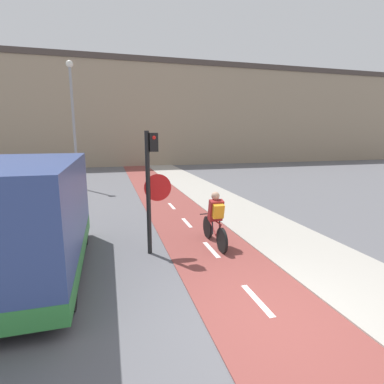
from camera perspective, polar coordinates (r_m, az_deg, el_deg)
The scene contains 8 objects.
ground_plane at distance 5.48m, azimuth 14.90°, elevation -22.03°, with size 120.00×120.00×0.00m, color #5B5B60.
bike_lane at distance 5.49m, azimuth 14.84°, elevation -21.89°, with size 2.24×60.00×0.02m.
sidewalk_strip at distance 6.83m, azimuth 32.68°, elevation -16.27°, with size 2.40×60.00×0.05m.
building_row_background at distance 31.51m, azimuth -11.49°, elevation 14.34°, with size 60.00×5.20×9.96m.
traffic_light_pole at distance 7.32m, azimuth -7.73°, elevation 2.44°, with size 0.67×0.25×3.04m.
street_lamp_far at distance 17.79m, azimuth -21.73°, elevation 13.93°, with size 0.36×0.36×6.76m.
cyclist_near at distance 8.00m, azimuth 4.47°, elevation -5.41°, with size 0.46×1.78×1.48m.
van at distance 7.07m, azimuth -29.00°, elevation -4.83°, with size 2.11×4.96×2.43m.
Camera 1 is at (-2.45, -3.92, 2.94)m, focal length 28.00 mm.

